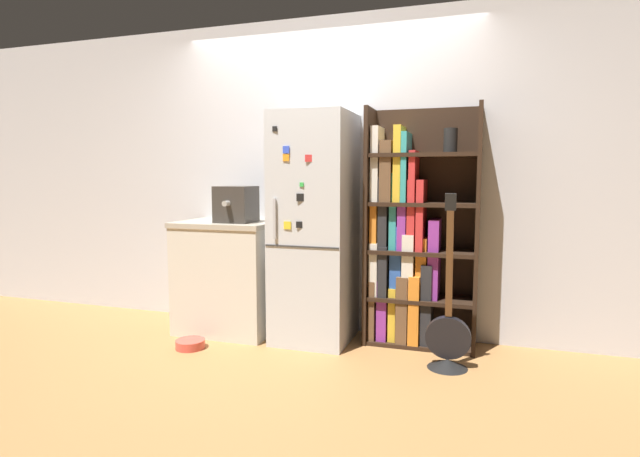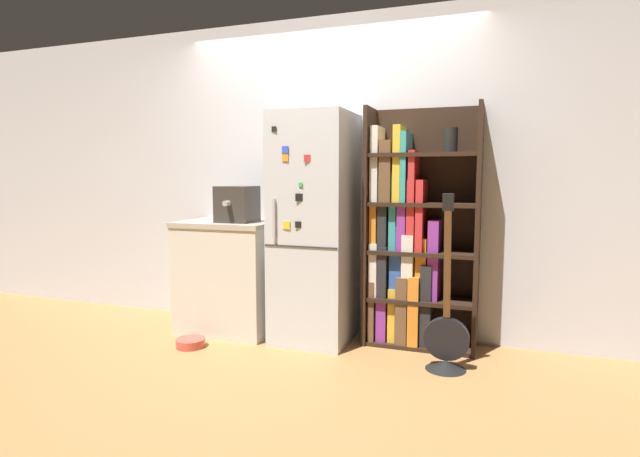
% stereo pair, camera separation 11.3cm
% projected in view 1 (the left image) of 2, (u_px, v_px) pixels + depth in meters
% --- Properties ---
extents(ground_plane, '(16.00, 16.00, 0.00)m').
position_uv_depth(ground_plane, '(309.00, 344.00, 3.87)').
color(ground_plane, '#A87542').
extents(wall_back, '(8.00, 0.05, 2.60)m').
position_uv_depth(wall_back, '(327.00, 176.00, 4.19)').
color(wall_back, silver).
rests_on(wall_back, ground_plane).
extents(refrigerator, '(0.58, 0.63, 1.79)m').
position_uv_depth(refrigerator, '(315.00, 228.00, 3.92)').
color(refrigerator, silver).
rests_on(refrigerator, ground_plane).
extents(bookshelf, '(0.84, 0.36, 1.82)m').
position_uv_depth(bookshelf, '(410.00, 242.00, 3.85)').
color(bookshelf, black).
rests_on(bookshelf, ground_plane).
extents(kitchen_counter, '(0.80, 0.63, 0.93)m').
position_uv_depth(kitchen_counter, '(230.00, 276.00, 4.20)').
color(kitchen_counter, beige).
rests_on(kitchen_counter, ground_plane).
extents(espresso_machine, '(0.29, 0.34, 0.29)m').
position_uv_depth(espresso_machine, '(236.00, 204.00, 4.04)').
color(espresso_machine, '#38332D').
rests_on(espresso_machine, kitchen_counter).
extents(guitar, '(0.30, 0.28, 1.19)m').
position_uv_depth(guitar, '(448.00, 343.00, 3.38)').
color(guitar, black).
rests_on(guitar, ground_plane).
extents(pet_bowl, '(0.22, 0.22, 0.07)m').
position_uv_depth(pet_bowl, '(190.00, 343.00, 3.79)').
color(pet_bowl, '#D84C3F').
rests_on(pet_bowl, ground_plane).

